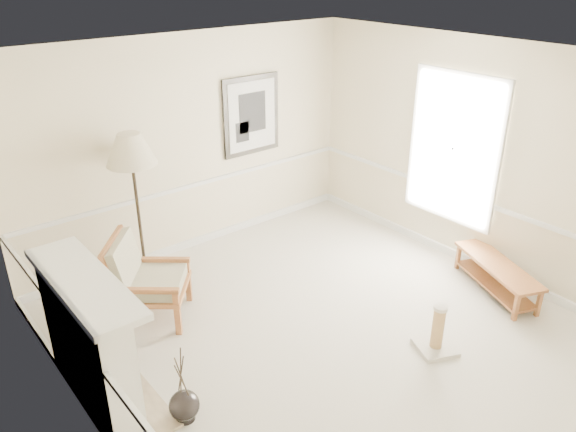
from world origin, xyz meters
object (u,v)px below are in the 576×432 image
at_px(floor_vase, 184,406).
at_px(bench, 497,273).
at_px(scratching_post, 437,336).
at_px(floor_lamp, 131,153).
at_px(armchair, 142,276).

height_order(floor_vase, bench, floor_vase).
bearing_deg(scratching_post, bench, 9.75).
distance_m(floor_lamp, bench, 4.59).
relative_size(floor_vase, armchair, 0.74).
bearing_deg(floor_vase, bench, -7.78).
bearing_deg(armchair, scratching_post, -100.11).
bearing_deg(bench, floor_lamp, 136.18).
height_order(floor_vase, armchair, armchair).
height_order(armchair, scratching_post, armchair).
relative_size(floor_vase, floor_lamp, 0.42).
xyz_separation_m(floor_vase, floor_lamp, (0.84, 2.48, 1.50)).
bearing_deg(floor_lamp, scratching_post, -63.04).
height_order(bench, scratching_post, scratching_post).
relative_size(floor_lamp, bench, 1.39).
height_order(floor_lamp, scratching_post, floor_lamp).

